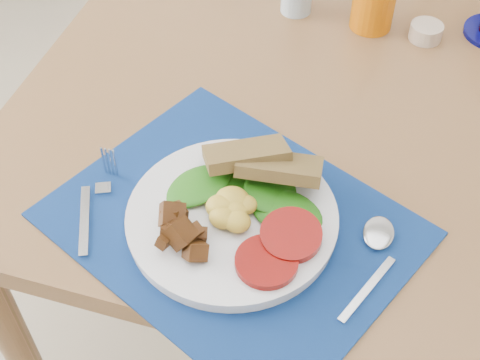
{
  "coord_description": "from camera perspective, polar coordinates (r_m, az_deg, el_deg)",
  "views": [
    {
      "loc": [
        -0.07,
        -0.65,
        1.51
      ],
      "look_at": [
        -0.25,
        -0.04,
        0.8
      ],
      "focal_mm": 50.0,
      "sensor_mm": 36.0,
      "label": 1
    }
  ],
  "objects": [
    {
      "name": "table",
      "position": [
        1.2,
        14.96,
        1.23
      ],
      "size": [
        1.4,
        0.9,
        0.75
      ],
      "color": "brown",
      "rests_on": "ground"
    },
    {
      "name": "chair_far",
      "position": [
        1.79,
        19.13,
        13.1
      ],
      "size": [
        0.51,
        0.5,
        1.09
      ],
      "rotation": [
        0.0,
        0.0,
        3.48
      ],
      "color": "brown",
      "rests_on": "ground"
    },
    {
      "name": "placemat",
      "position": [
        0.96,
        -0.68,
        -3.76
      ],
      "size": [
        0.6,
        0.55,
        0.0
      ],
      "primitive_type": "cube",
      "rotation": [
        0.0,
        0.0,
        -0.43
      ],
      "color": "#040E33",
      "rests_on": "table"
    },
    {
      "name": "breakfast_plate",
      "position": [
        0.95,
        -1.11,
        -3.02
      ],
      "size": [
        0.3,
        0.3,
        0.07
      ],
      "rotation": [
        0.0,
        0.0,
        0.35
      ],
      "color": "silver",
      "rests_on": "placemat"
    },
    {
      "name": "fork",
      "position": [
        1.01,
        -12.14,
        -1.64
      ],
      "size": [
        0.06,
        0.18,
        0.0
      ],
      "rotation": [
        0.0,
        0.0,
        0.42
      ],
      "color": "#B2B5BA",
      "rests_on": "placemat"
    },
    {
      "name": "spoon",
      "position": [
        0.95,
        11.46,
        -5.85
      ],
      "size": [
        0.06,
        0.19,
        0.01
      ],
      "rotation": [
        0.0,
        0.0,
        -0.4
      ],
      "color": "#B2B5BA",
      "rests_on": "placemat"
    },
    {
      "name": "juice_glass",
      "position": [
        1.32,
        11.37,
        14.78
      ],
      "size": [
        0.08,
        0.08,
        0.11
      ],
      "primitive_type": "cylinder",
      "color": "#C15C05",
      "rests_on": "table"
    },
    {
      "name": "ramekin",
      "position": [
        1.33,
        15.58,
        12.08
      ],
      "size": [
        0.06,
        0.06,
        0.03
      ],
      "primitive_type": "cylinder",
      "color": "tan",
      "rests_on": "table"
    }
  ]
}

